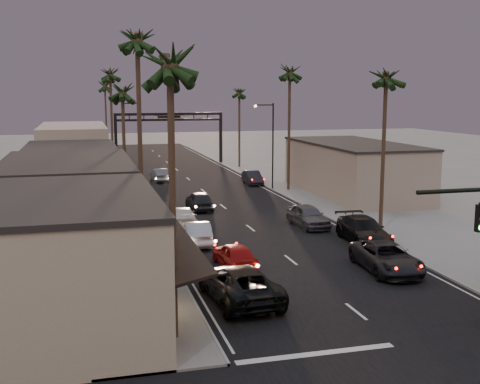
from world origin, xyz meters
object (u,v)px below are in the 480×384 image
streetlight_left (125,133)px  oncoming_silver (197,233)px  arch (169,125)px  oncoming_pickup (239,283)px  palm_far (105,83)px  curbside_near (386,257)px  palm_ra (386,72)px  palm_ld (110,71)px  palm_rc (239,89)px  palm_lc (122,87)px  curbside_black (363,230)px  palm_lb (137,34)px  oncoming_red (235,255)px  palm_rb (290,69)px  streetlight_right (270,139)px  palm_la (170,55)px

streetlight_left → oncoming_silver: (2.16, -33.66, -4.55)m
arch → oncoming_pickup: 57.53m
palm_far → curbside_near: size_ratio=2.28×
palm_far → palm_ra: bearing=-72.6°
palm_ld → palm_rc: palm_ld is taller
streetlight_left → palm_ra: 37.87m
palm_lc → oncoming_pickup: (3.74, -23.14, -9.59)m
palm_far → curbside_black: palm_far is taller
palm_rc → oncoming_silver: 42.95m
palm_lb → oncoming_silver: 13.39m
palm_lc → oncoming_red: palm_lc is taller
curbside_near → palm_lb: bearing=157.9°
palm_ra → oncoming_silver: palm_ra is taller
palm_far → palm_lc: bearing=-90.4°
oncoming_pickup → streetlight_left: bearing=-91.1°
palm_rb → palm_far: 37.98m
palm_lb → palm_lc: (0.00, 14.00, -2.92)m
streetlight_left → palm_lb: size_ratio=0.59×
palm_rb → curbside_near: palm_rb is taller
streetlight_right → palm_rc: bearing=84.9°
streetlight_left → oncoming_pickup: streetlight_left is taller
oncoming_silver → streetlight_left: bearing=-81.2°
palm_la → palm_lb: (-0.00, 13.00, 1.94)m
arch → oncoming_silver: 46.15m
oncoming_pickup → curbside_near: bearing=-168.1°
palm_rc → curbside_near: 49.65m
arch → palm_lb: 49.39m
streetlight_left → curbside_near: 44.26m
palm_la → palm_ra: 22.82m
palm_far → palm_ld: bearing=-90.7°
palm_far → oncoming_pickup: (3.44, -65.14, -10.56)m
arch → curbside_near: size_ratio=2.62×
palm_rc → streetlight_left: bearing=-158.9°
streetlight_right → oncoming_red: (-10.60, -26.64, -4.58)m
streetlight_left → arch: bearing=60.0°
oncoming_pickup → palm_rc: bearing=-108.5°
palm_la → palm_lb: 13.14m
palm_la → palm_lc: bearing=90.0°
palm_rc → oncoming_pickup: 53.74m
palm_la → streetlight_left: bearing=88.0°
streetlight_right → oncoming_pickup: (-11.78, -32.14, -4.45)m
arch → palm_ld: bearing=-119.8°
palm_lc → palm_rb: 19.07m
palm_la → curbside_black: (14.80, 12.88, -10.59)m
streetlight_left → palm_lc: palm_lc is taller
oncoming_red → oncoming_pickup: oncoming_pickup is taller
palm_rc → palm_far: palm_far is taller
palm_lb → curbside_black: bearing=-0.4°
palm_lc → palm_ra: palm_ra is taller
palm_lc → oncoming_pickup: 25.33m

